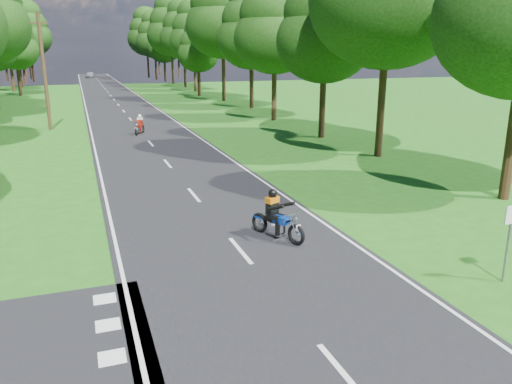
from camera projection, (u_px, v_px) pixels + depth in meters
name	position (u px, v px, depth m)	size (l,w,h in m)	color
ground	(265.00, 281.00, 12.33)	(160.00, 160.00, 0.00)	#215513
main_road	(114.00, 100.00, 57.68)	(7.00, 140.00, 0.02)	black
road_markings	(114.00, 101.00, 55.93)	(7.40, 140.00, 0.01)	silver
treeline	(115.00, 29.00, 65.02)	(40.00, 115.35, 14.78)	black
telegraph_pole	(44.00, 72.00, 34.69)	(1.20, 0.26, 8.00)	#382616
road_sign	(510.00, 231.00, 11.90)	(0.45, 0.07, 2.00)	slate
rider_near_blue	(277.00, 214.00, 14.88)	(0.60, 1.81, 1.51)	#0E359A
rider_far_red	(139.00, 124.00, 33.74)	(0.53, 1.59, 1.32)	#A9180D
distant_car	(90.00, 75.00, 104.65)	(1.52, 3.77, 1.29)	#B1B4B9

